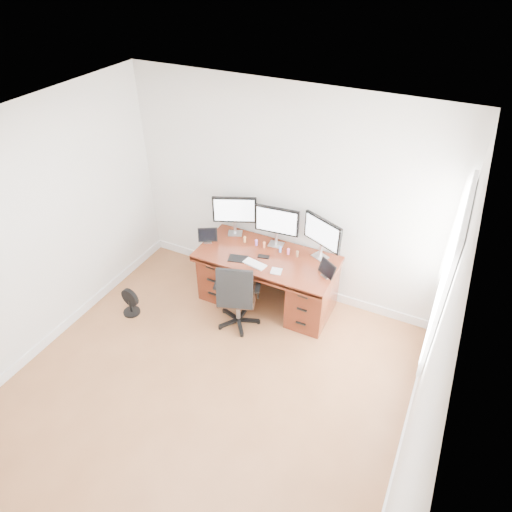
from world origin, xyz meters
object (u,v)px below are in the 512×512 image
at_px(desk, 268,277).
at_px(office_chair, 237,306).
at_px(monitor_center, 277,222).
at_px(keyboard, 255,264).
at_px(floor_fan, 130,302).

xyz_separation_m(desk, office_chair, (-0.14, -0.55, -0.09)).
bearing_deg(office_chair, monitor_center, 60.10).
xyz_separation_m(desk, keyboard, (-0.06, -0.24, 0.36)).
bearing_deg(keyboard, monitor_center, 93.49).
bearing_deg(floor_fan, office_chair, 23.43).
relative_size(desk, office_chair, 1.80).
relative_size(floor_fan, keyboard, 1.30).
bearing_deg(desk, office_chair, -104.73).
bearing_deg(monitor_center, floor_fan, -146.55).
bearing_deg(floor_fan, desk, 39.40).
xyz_separation_m(desk, monitor_center, (0.00, 0.24, 0.68)).
height_order(floor_fan, keyboard, keyboard).
bearing_deg(office_chair, keyboard, 54.88).
distance_m(desk, monitor_center, 0.72).
height_order(office_chair, keyboard, office_chair).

